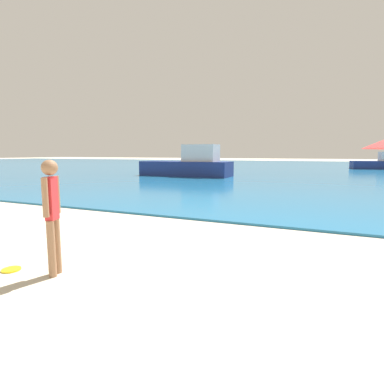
% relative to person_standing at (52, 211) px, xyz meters
% --- Properties ---
extents(water, '(160.00, 60.00, 0.06)m').
position_rel_person_standing_xyz_m(water, '(1.17, 33.93, -0.87)').
color(water, '#1E6B9E').
rests_on(water, ground).
extents(person_standing, '(0.21, 0.35, 1.58)m').
position_rel_person_standing_xyz_m(person_standing, '(0.00, 0.00, 0.00)').
color(person_standing, '#936B4C').
rests_on(person_standing, ground).
extents(frisbee, '(0.25, 0.25, 0.03)m').
position_rel_person_standing_xyz_m(frisbee, '(-0.71, -0.15, -0.89)').
color(frisbee, yellow).
rests_on(frisbee, ground).
extents(boat_near, '(6.45, 2.08, 2.19)m').
position_rel_person_standing_xyz_m(boat_near, '(-5.54, 16.69, -0.08)').
color(boat_near, navy).
rests_on(boat_near, water).
extents(boat_far, '(5.35, 2.57, 1.75)m').
position_rel_person_standing_xyz_m(boat_far, '(8.37, 32.94, -0.24)').
color(boat_far, navy).
rests_on(boat_far, water).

